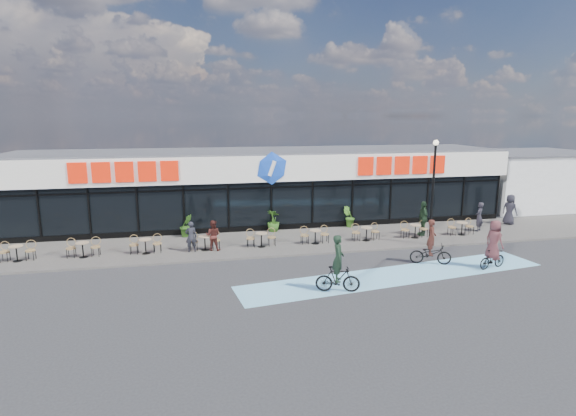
{
  "coord_description": "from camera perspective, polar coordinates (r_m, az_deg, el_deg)",
  "views": [
    {
      "loc": [
        -4.33,
        -18.47,
        6.71
      ],
      "look_at": [
        0.27,
        3.5,
        2.12
      ],
      "focal_mm": 28.0,
      "sensor_mm": 36.0,
      "label": 1
    }
  ],
  "objects": [
    {
      "name": "ground",
      "position": [
        20.12,
        1.3,
        -7.92
      ],
      "size": [
        120.0,
        120.0,
        0.0
      ],
      "primitive_type": "plane",
      "color": "#28282B",
      "rests_on": "ground"
    },
    {
      "name": "sidewalk",
      "position": [
        24.3,
        -1.11,
        -4.34
      ],
      "size": [
        44.0,
        5.0,
        0.1
      ],
      "primitive_type": "cube",
      "color": "#534E49",
      "rests_on": "ground"
    },
    {
      "name": "bike_lane",
      "position": [
        20.06,
        13.62,
        -8.3
      ],
      "size": [
        14.17,
        4.13,
        0.01
      ],
      "primitive_type": "cube",
      "rotation": [
        0.0,
        0.0,
        0.14
      ],
      "color": "#73B8DA",
      "rests_on": "ground"
    },
    {
      "name": "building",
      "position": [
        29.06,
        -3.13,
        2.9
      ],
      "size": [
        30.6,
        6.57,
        4.75
      ],
      "color": "black",
      "rests_on": "ground"
    },
    {
      "name": "neighbour_building",
      "position": [
        38.82,
        28.11,
        3.33
      ],
      "size": [
        9.2,
        7.2,
        4.11
      ],
      "color": "silver",
      "rests_on": "ground"
    },
    {
      "name": "lamp_post",
      "position": [
        24.21,
        17.96,
        2.94
      ],
      "size": [
        0.28,
        0.28,
        5.45
      ],
      "color": "black",
      "rests_on": "sidewalk"
    },
    {
      "name": "bistro_set_0",
      "position": [
        24.45,
        -31.15,
        -4.72
      ],
      "size": [
        1.54,
        0.62,
        0.9
      ],
      "color": "tan",
      "rests_on": "sidewalk"
    },
    {
      "name": "bistro_set_1",
      "position": [
        23.64,
        -24.57,
        -4.59
      ],
      "size": [
        1.54,
        0.62,
        0.9
      ],
      "color": "tan",
      "rests_on": "sidewalk"
    },
    {
      "name": "bistro_set_2",
      "position": [
        23.16,
        -17.63,
        -4.4
      ],
      "size": [
        1.54,
        0.62,
        0.9
      ],
      "color": "tan",
      "rests_on": "sidewalk"
    },
    {
      "name": "bistro_set_3",
      "position": [
        23.03,
        -10.51,
        -4.13
      ],
      "size": [
        1.54,
        0.62,
        0.9
      ],
      "color": "tan",
      "rests_on": "sidewalk"
    },
    {
      "name": "bistro_set_4",
      "position": [
        23.25,
        -3.42,
        -3.8
      ],
      "size": [
        1.54,
        0.62,
        0.9
      ],
      "color": "tan",
      "rests_on": "sidewalk"
    },
    {
      "name": "bistro_set_5",
      "position": [
        23.82,
        3.42,
        -3.42
      ],
      "size": [
        1.54,
        0.62,
        0.9
      ],
      "color": "tan",
      "rests_on": "sidewalk"
    },
    {
      "name": "bistro_set_6",
      "position": [
        24.71,
        9.85,
        -3.02
      ],
      "size": [
        1.54,
        0.62,
        0.9
      ],
      "color": "tan",
      "rests_on": "sidewalk"
    },
    {
      "name": "bistro_set_7",
      "position": [
        25.89,
        15.77,
        -2.62
      ],
      "size": [
        1.54,
        0.62,
        0.9
      ],
      "color": "tan",
      "rests_on": "sidewalk"
    },
    {
      "name": "bistro_set_8",
      "position": [
        27.32,
        21.11,
        -2.24
      ],
      "size": [
        1.54,
        0.62,
        0.9
      ],
      "color": "tan",
      "rests_on": "sidewalk"
    },
    {
      "name": "potted_plant_left",
      "position": [
        25.69,
        -12.81,
        -2.17
      ],
      "size": [
        0.86,
        0.79,
        1.27
      ],
      "primitive_type": "imported",
      "rotation": [
        0.0,
        0.0,
        0.4
      ],
      "color": "#264D16",
      "rests_on": "sidewalk"
    },
    {
      "name": "potted_plant_mid",
      "position": [
        26.19,
        -1.86,
        -1.62
      ],
      "size": [
        0.99,
        0.99,
        1.27
      ],
      "primitive_type": "imported",
      "rotation": [
        0.0,
        0.0,
        2.55
      ],
      "color": "#295217",
      "rests_on": "sidewalk"
    },
    {
      "name": "potted_plant_right",
      "position": [
        27.45,
        7.73,
        -1.12
      ],
      "size": [
        0.73,
        0.6,
        1.26
      ],
      "primitive_type": "imported",
      "rotation": [
        0.0,
        0.0,
        3.08
      ],
      "color": "#32601B",
      "rests_on": "sidewalk"
    },
    {
      "name": "patron_left",
      "position": [
        22.74,
        -12.2,
        -3.58
      ],
      "size": [
        0.59,
        0.41,
        1.54
      ],
      "primitive_type": "imported",
      "rotation": [
        0.0,
        0.0,
        3.21
      ],
      "color": "black",
      "rests_on": "sidewalk"
    },
    {
      "name": "patron_right",
      "position": [
        22.79,
        -9.5,
        -3.44
      ],
      "size": [
        0.89,
        0.78,
        1.55
      ],
      "primitive_type": "imported",
      "rotation": [
        0.0,
        0.0,
        2.84
      ],
      "color": "#451C18",
      "rests_on": "sidewalk"
    },
    {
      "name": "pedestrian_a",
      "position": [
        26.39,
        16.76,
        -1.26
      ],
      "size": [
        0.64,
        1.2,
        1.95
      ],
      "primitive_type": "imported",
      "rotation": [
        0.0,
        0.0,
        -1.72
      ],
      "color": "black",
      "rests_on": "sidewalk"
    },
    {
      "name": "pedestrian_b",
      "position": [
        31.07,
        26.33,
        -0.16
      ],
      "size": [
        0.92,
        1.08,
        1.88
      ],
      "primitive_type": "imported",
      "rotation": [
        0.0,
        0.0,
        2.0
      ],
      "color": "black",
      "rests_on": "sidewalk"
    },
    {
      "name": "pedestrian_c",
      "position": [
        28.49,
        23.1,
        -1.02
      ],
      "size": [
        0.74,
        0.71,
        1.71
      ],
      "primitive_type": "imported",
      "rotation": [
        0.0,
        0.0,
        3.82
      ],
      "color": "black",
      "rests_on": "sidewalk"
    },
    {
      "name": "cyclist_a",
      "position": [
        22.04,
        24.63,
        -4.56
      ],
      "size": [
        1.55,
        0.98,
        2.23
      ],
      "color": "black",
      "rests_on": "ground"
    },
    {
      "name": "cyclist_b",
      "position": [
        21.77,
        17.68,
        -5.05
      ],
      "size": [
        1.97,
        1.27,
        2.11
      ],
      "color": "black",
      "rests_on": "ground"
    },
    {
      "name": "cyclist_c",
      "position": [
        17.61,
        6.36,
        -7.98
      ],
      "size": [
        1.8,
        0.94,
        2.28
      ],
      "color": "black",
      "rests_on": "ground"
    }
  ]
}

